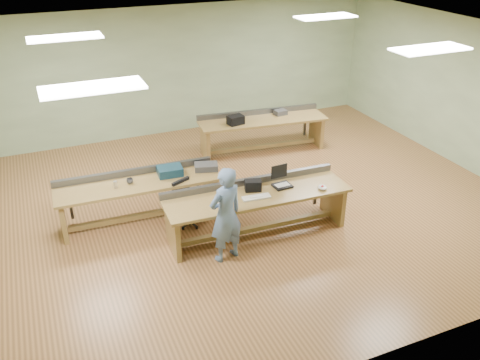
{
  "coord_description": "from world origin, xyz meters",
  "views": [
    {
      "loc": [
        -3.16,
        -7.48,
        4.75
      ],
      "look_at": [
        -0.24,
        -0.6,
        0.86
      ],
      "focal_mm": 38.0,
      "sensor_mm": 36.0,
      "label": 1
    }
  ],
  "objects_px": {
    "laptop_base": "(282,186)",
    "parts_bin_teal": "(170,171)",
    "workbench_back": "(262,127)",
    "mug": "(130,181)",
    "workbench_mid": "(139,192)",
    "parts_bin_grey": "(206,167)",
    "camera_bag": "(253,185)",
    "person": "(226,215)",
    "drinks_can": "(115,184)",
    "task_chair": "(188,209)",
    "workbench_front": "(256,203)"
  },
  "relations": [
    {
      "from": "task_chair",
      "to": "mug",
      "type": "relative_size",
      "value": 7.25
    },
    {
      "from": "workbench_front",
      "to": "parts_bin_teal",
      "type": "relative_size",
      "value": 7.33
    },
    {
      "from": "camera_bag",
      "to": "drinks_can",
      "type": "xyz_separation_m",
      "value": [
        -2.06,
        0.97,
        -0.03
      ]
    },
    {
      "from": "workbench_back",
      "to": "laptop_base",
      "type": "distance_m",
      "value": 3.21
    },
    {
      "from": "laptop_base",
      "to": "task_chair",
      "type": "bearing_deg",
      "value": 152.26
    },
    {
      "from": "person",
      "to": "camera_bag",
      "type": "bearing_deg",
      "value": -155.61
    },
    {
      "from": "drinks_can",
      "to": "camera_bag",
      "type": "bearing_deg",
      "value": -25.29
    },
    {
      "from": "workbench_mid",
      "to": "laptop_base",
      "type": "bearing_deg",
      "value": -24.9
    },
    {
      "from": "workbench_back",
      "to": "drinks_can",
      "type": "relative_size",
      "value": 24.85
    },
    {
      "from": "laptop_base",
      "to": "camera_bag",
      "type": "height_order",
      "value": "camera_bag"
    },
    {
      "from": "person",
      "to": "parts_bin_grey",
      "type": "bearing_deg",
      "value": -114.65
    },
    {
      "from": "person",
      "to": "drinks_can",
      "type": "relative_size",
      "value": 13.32
    },
    {
      "from": "person",
      "to": "parts_bin_teal",
      "type": "height_order",
      "value": "person"
    },
    {
      "from": "task_chair",
      "to": "drinks_can",
      "type": "bearing_deg",
      "value": 136.11
    },
    {
      "from": "task_chair",
      "to": "parts_bin_grey",
      "type": "distance_m",
      "value": 0.84
    },
    {
      "from": "mug",
      "to": "person",
      "type": "bearing_deg",
      "value": -56.07
    },
    {
      "from": "person",
      "to": "parts_bin_teal",
      "type": "xyz_separation_m",
      "value": [
        -0.38,
        1.67,
        0.04
      ]
    },
    {
      "from": "workbench_front",
      "to": "parts_bin_teal",
      "type": "bearing_deg",
      "value": 135.53
    },
    {
      "from": "mug",
      "to": "workbench_mid",
      "type": "bearing_deg",
      "value": 4.19
    },
    {
      "from": "workbench_mid",
      "to": "camera_bag",
      "type": "distance_m",
      "value": 2.0
    },
    {
      "from": "person",
      "to": "mug",
      "type": "bearing_deg",
      "value": -71.43
    },
    {
      "from": "drinks_can",
      "to": "parts_bin_grey",
      "type": "bearing_deg",
      "value": 1.75
    },
    {
      "from": "parts_bin_grey",
      "to": "mug",
      "type": "xyz_separation_m",
      "value": [
        -1.36,
        0.01,
        -0.01
      ]
    },
    {
      "from": "workbench_back",
      "to": "person",
      "type": "height_order",
      "value": "person"
    },
    {
      "from": "person",
      "to": "mug",
      "type": "relative_size",
      "value": 14.05
    },
    {
      "from": "workbench_back",
      "to": "mug",
      "type": "bearing_deg",
      "value": -144.0
    },
    {
      "from": "mug",
      "to": "drinks_can",
      "type": "relative_size",
      "value": 0.95
    },
    {
      "from": "person",
      "to": "laptop_base",
      "type": "distance_m",
      "value": 1.32
    },
    {
      "from": "workbench_mid",
      "to": "drinks_can",
      "type": "xyz_separation_m",
      "value": [
        -0.38,
        -0.07,
        0.25
      ]
    },
    {
      "from": "laptop_base",
      "to": "camera_bag",
      "type": "relative_size",
      "value": 1.12
    },
    {
      "from": "task_chair",
      "to": "parts_bin_grey",
      "type": "height_order",
      "value": "parts_bin_grey"
    },
    {
      "from": "parts_bin_teal",
      "to": "person",
      "type": "bearing_deg",
      "value": -77.08
    },
    {
      "from": "person",
      "to": "parts_bin_grey",
      "type": "height_order",
      "value": "person"
    },
    {
      "from": "workbench_back",
      "to": "person",
      "type": "bearing_deg",
      "value": -116.29
    },
    {
      "from": "mug",
      "to": "laptop_base",
      "type": "bearing_deg",
      "value": -25.63
    },
    {
      "from": "workbench_back",
      "to": "drinks_can",
      "type": "height_order",
      "value": "drinks_can"
    },
    {
      "from": "workbench_mid",
      "to": "laptop_base",
      "type": "distance_m",
      "value": 2.46
    },
    {
      "from": "camera_bag",
      "to": "mug",
      "type": "xyz_separation_m",
      "value": [
        -1.81,
        1.03,
        -0.05
      ]
    },
    {
      "from": "workbench_mid",
      "to": "drinks_can",
      "type": "relative_size",
      "value": 23.77
    },
    {
      "from": "camera_bag",
      "to": "workbench_back",
      "type": "bearing_deg",
      "value": 78.45
    },
    {
      "from": "workbench_front",
      "to": "drinks_can",
      "type": "distance_m",
      "value": 2.35
    },
    {
      "from": "laptop_base",
      "to": "parts_bin_teal",
      "type": "bearing_deg",
      "value": 141.07
    },
    {
      "from": "workbench_front",
      "to": "camera_bag",
      "type": "height_order",
      "value": "camera_bag"
    },
    {
      "from": "mug",
      "to": "drinks_can",
      "type": "xyz_separation_m",
      "value": [
        -0.25,
        -0.06,
        0.01
      ]
    },
    {
      "from": "workbench_mid",
      "to": "workbench_back",
      "type": "bearing_deg",
      "value": 32.7
    },
    {
      "from": "workbench_mid",
      "to": "parts_bin_grey",
      "type": "height_order",
      "value": "same"
    },
    {
      "from": "drinks_can",
      "to": "laptop_base",
      "type": "bearing_deg",
      "value": -22.26
    },
    {
      "from": "workbench_front",
      "to": "mug",
      "type": "relative_size",
      "value": 27.84
    },
    {
      "from": "task_chair",
      "to": "workbench_front",
      "type": "bearing_deg",
      "value": -60.36
    },
    {
      "from": "drinks_can",
      "to": "task_chair",
      "type": "bearing_deg",
      "value": -19.05
    }
  ]
}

